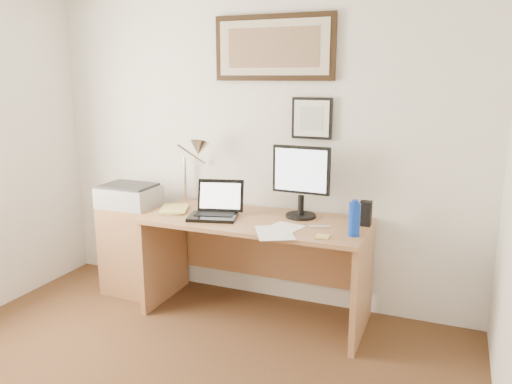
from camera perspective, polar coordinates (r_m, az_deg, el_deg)
The scene contains 17 objects.
wall_back at distance 3.87m, azimuth -0.01°, elevation 5.70°, with size 3.50×0.02×2.50m, color white.
side_cabinet at distance 4.24m, azimuth -13.36°, elevation -6.33°, with size 0.50×0.40×0.73m, color #996640.
water_bottle at distance 3.24m, azimuth 11.17°, elevation -3.09°, with size 0.08×0.08×0.22m, color #0E37B8.
bottle_cap at distance 3.21m, azimuth 11.26°, elevation -1.06°, with size 0.04×0.04×0.02m, color #0E37B8.
speaker at distance 3.48m, azimuth 12.42°, elevation -2.40°, with size 0.08×0.07×0.17m, color black.
paper_sheet_a at distance 3.27m, azimuth 2.13°, elevation -4.65°, with size 0.23×0.33×0.00m, color white.
paper_sheet_b at distance 3.34m, azimuth 2.94°, elevation -4.23°, with size 0.21×0.30×0.00m, color white.
sticky_pad at distance 3.20m, azimuth 7.61°, elevation -5.07°, with size 0.09×0.09×0.01m, color #D7C466.
marker_pen at distance 3.40m, azimuth 7.28°, elevation -3.95°, with size 0.02×0.02×0.14m, color white.
book at distance 3.86m, azimuth -10.82°, elevation -1.97°, with size 0.20×0.27×0.02m, color #DDCF68.
desk at distance 3.73m, azimuth 0.49°, elevation -6.22°, with size 1.60×0.70×0.75m.
laptop at distance 3.63m, azimuth -4.64°, elevation -1.96°, with size 0.39×0.37×0.26m.
lcd_monitor at distance 3.57m, azimuth 5.17°, elevation 1.59°, with size 0.42×0.22×0.52m.
printer at distance 4.11m, azimuth -14.30°, elevation -0.40°, with size 0.44×0.34×0.18m.
desk_lamp at distance 3.88m, azimuth -6.68°, elevation 4.70°, with size 0.29×0.27×0.53m.
picture_large at distance 3.77m, azimuth 2.02°, elevation 16.16°, with size 0.92×0.04×0.47m.
picture_small at distance 3.68m, azimuth 6.40°, elevation 8.37°, with size 0.30×0.03×0.30m.
Camera 1 is at (1.44, -1.56, 1.74)m, focal length 35.00 mm.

